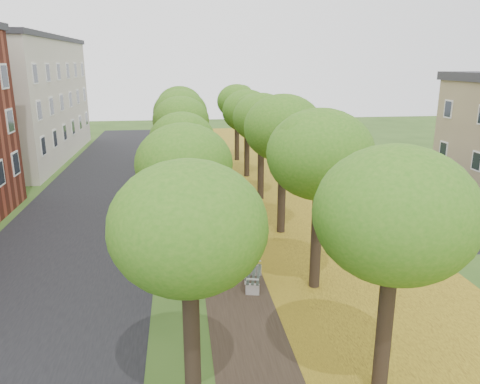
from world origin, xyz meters
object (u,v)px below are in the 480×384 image
object	(u,v)px
car_silver	(475,222)
car_grey	(416,197)
car_white	(379,177)
bench	(252,274)
car_red	(436,210)

from	to	relation	value
car_silver	car_grey	size ratio (longest dim) A/B	0.88
car_white	bench	bearing A→B (deg)	122.76
car_white	car_red	bearing A→B (deg)	162.20
car_silver	car_red	world-z (taller)	car_red
car_grey	car_red	bearing A→B (deg)	-170.93
car_silver	car_grey	distance (m)	4.79
car_silver	car_red	size ratio (longest dim) A/B	0.93
bench	car_white	bearing A→B (deg)	-26.89
car_red	car_grey	size ratio (longest dim) A/B	0.95
bench	car_red	bearing A→B (deg)	-49.25
car_white	car_grey	bearing A→B (deg)	165.08
car_red	car_grey	world-z (taller)	car_red
car_silver	car_white	size ratio (longest dim) A/B	0.82
bench	car_silver	distance (m)	12.16
bench	car_silver	xyz separation A→B (m)	(11.58, 3.69, 0.28)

